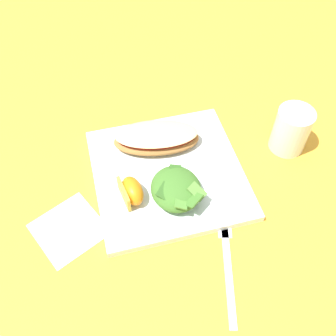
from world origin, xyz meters
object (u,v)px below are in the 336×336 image
Objects in this scene: cheesy_pizza_bread at (156,138)px; green_salad_pile at (176,189)px; paper_napkin at (69,229)px; metal_fork at (228,261)px; white_plate at (168,174)px; drinking_clear_cup at (291,130)px; orange_wedge_front at (131,191)px.

green_salad_pile is at bearing 2.70° from cheesy_pizza_bread.
metal_fork is (0.13, 0.25, 0.00)m from paper_napkin.
paper_napkin is (0.07, -0.20, -0.01)m from white_plate.
drinking_clear_cup is at bearing 93.28° from white_plate.
orange_wedge_front is 0.69× the size of drinking_clear_cup.
orange_wedge_front is at bearing 102.90° from paper_napkin.
cheesy_pizza_bread is 1.92× the size of drinking_clear_cup.
paper_napkin is (0.01, -0.20, -0.03)m from green_salad_pile.
white_plate is 0.08m from cheesy_pizza_bread.
cheesy_pizza_bread is 2.79× the size of orange_wedge_front.
cheesy_pizza_bread is (-0.07, -0.01, 0.03)m from white_plate.
metal_fork is (0.15, 0.13, -0.03)m from orange_wedge_front.
paper_napkin is at bearing -116.89° from metal_fork.
cheesy_pizza_bread is at bearing 147.10° from orange_wedge_front.
orange_wedge_front is (0.04, -0.08, 0.03)m from white_plate.
green_salad_pile is at bearing -74.41° from drinking_clear_cup.
green_salad_pile is 1.65× the size of orange_wedge_front.
orange_wedge_front is at bearing -62.22° from white_plate.
metal_fork is at bearing 14.78° from white_plate.
orange_wedge_front reaches higher than white_plate.
orange_wedge_front is (0.11, -0.07, 0.00)m from cheesy_pizza_bread.
cheesy_pizza_bread is 0.13m from orange_wedge_front.
green_salad_pile is 0.98× the size of paper_napkin.
paper_napkin is 0.28m from metal_fork.
drinking_clear_cup is at bearing 135.83° from metal_fork.
orange_wedge_front reaches higher than cheesy_pizza_bread.
orange_wedge_front is 0.59× the size of paper_napkin.
green_salad_pile is at bearing -159.89° from metal_fork.
orange_wedge_front is 0.13m from paper_napkin.
paper_napkin is at bearing -86.50° from green_salad_pile.
green_salad_pile reaches higher than cheesy_pizza_bread.
drinking_clear_cup reaches higher than metal_fork.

